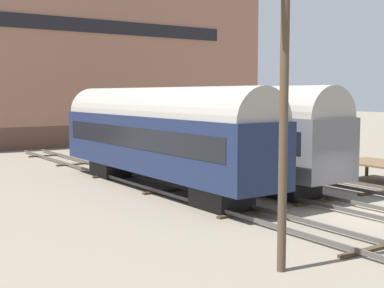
# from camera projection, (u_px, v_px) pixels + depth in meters

# --- Properties ---
(ground_plane) EXTENTS (200.00, 200.00, 0.00)m
(ground_plane) POSITION_uv_depth(u_px,v_px,m) (374.00, 216.00, 21.20)
(ground_plane) COLOR slate
(track_left) EXTENTS (2.60, 60.00, 0.26)m
(track_left) POSITION_uv_depth(u_px,v_px,m) (298.00, 227.00, 18.87)
(track_left) COLOR #4C4742
(track_left) RESTS_ON ground
(track_middle) EXTENTS (2.60, 60.00, 0.26)m
(track_middle) POSITION_uv_depth(u_px,v_px,m) (374.00, 212.00, 21.19)
(track_middle) COLOR #4C4742
(track_middle) RESTS_ON ground
(train_car_grey) EXTENTS (3.00, 15.71, 5.20)m
(train_car_grey) POSITION_uv_depth(u_px,v_px,m) (224.00, 128.00, 29.03)
(train_car_grey) COLOR black
(train_car_grey) RESTS_ON ground
(train_car_navy) EXTENTS (2.97, 16.47, 5.14)m
(train_car_navy) POSITION_uv_depth(u_px,v_px,m) (157.00, 132.00, 26.77)
(train_car_navy) COLOR black
(train_car_navy) RESTS_ON ground
(utility_pole) EXTENTS (1.80, 0.24, 8.47)m
(utility_pole) POSITION_uv_depth(u_px,v_px,m) (284.00, 110.00, 14.20)
(utility_pole) COLOR #473828
(utility_pole) RESTS_ON ground
(warehouse_building) EXTENTS (38.27, 13.89, 19.83)m
(warehouse_building) POSITION_uv_depth(u_px,v_px,m) (70.00, 43.00, 54.27)
(warehouse_building) COLOR brown
(warehouse_building) RESTS_ON ground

